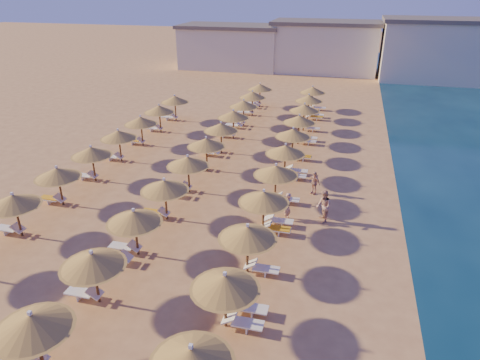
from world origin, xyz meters
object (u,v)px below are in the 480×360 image
(parasol_row_west, at_px, (198,152))
(beachgoer_c, at_px, (314,183))
(beachgoer_b, at_px, (323,206))
(beachgoer_a, at_px, (287,206))
(parasol_row_east, at_px, (281,160))

(parasol_row_west, bearing_deg, beachgoer_c, 0.00)
(parasol_row_west, height_order, beachgoer_b, parasol_row_west)
(beachgoer_c, bearing_deg, beachgoer_a, -72.29)
(beachgoer_b, bearing_deg, beachgoer_a, -102.72)
(beachgoer_c, distance_m, beachgoer_b, 3.55)
(parasol_row_east, height_order, beachgoer_a, parasol_row_east)
(parasol_row_west, bearing_deg, beachgoer_b, -21.62)
(parasol_row_east, distance_m, beachgoer_c, 2.56)
(parasol_row_west, bearing_deg, parasol_row_east, 0.00)
(parasol_row_west, height_order, beachgoer_a, parasol_row_west)
(beachgoer_a, bearing_deg, beachgoer_c, 177.21)
(parasol_row_east, relative_size, beachgoer_a, 25.32)
(parasol_row_west, height_order, beachgoer_c, parasol_row_west)
(parasol_row_east, bearing_deg, parasol_row_west, 180.00)
(beachgoer_a, relative_size, beachgoer_c, 1.09)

